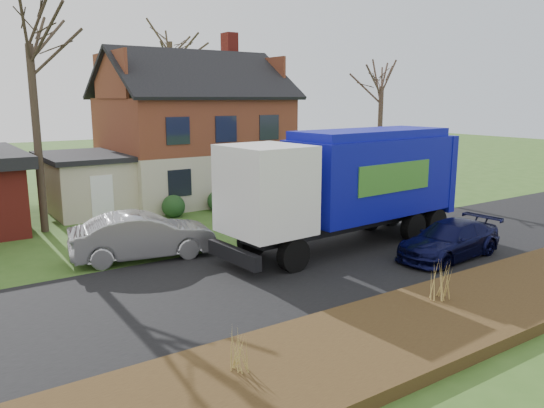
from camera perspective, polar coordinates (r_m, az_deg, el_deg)
ground at (r=18.08m, az=5.71°, el=-6.53°), size 120.00×120.00×0.00m
road at (r=18.08m, az=5.71°, el=-6.50°), size 80.00×7.00×0.02m
mulch_verge at (r=14.62m, az=19.37°, el=-10.94°), size 80.00×3.50×0.30m
main_house at (r=29.89m, az=-9.32°, el=8.32°), size 12.95×8.95×9.26m
garbage_truck at (r=20.02m, az=8.43°, el=2.55°), size 10.32×3.35×4.36m
silver_sedan at (r=19.01m, az=-13.70°, el=-3.36°), size 5.16×2.60×1.62m
navy_wagon at (r=19.63m, az=18.55°, el=-3.68°), size 4.56×2.12×1.29m
tree_front_west at (r=23.93m, az=-24.92°, el=18.03°), size 3.57×3.57×10.60m
tree_front_east at (r=32.04m, az=11.78°, el=14.08°), size 3.18×3.18×8.84m
tree_back at (r=39.92m, az=-11.02°, el=18.55°), size 4.04×4.04×12.80m
grass_clump_west at (r=10.73m, az=-3.45°, el=-15.41°), size 0.31×0.25×0.81m
grass_clump_mid at (r=14.70m, az=17.77°, el=-7.83°), size 0.39×0.32×1.09m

